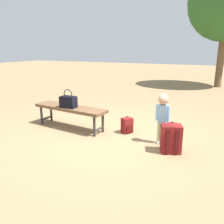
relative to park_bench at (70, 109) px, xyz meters
name	(u,v)px	position (x,y,z in m)	size (l,w,h in m)	color
ground_plane	(108,136)	(0.89, -0.07, -0.39)	(40.00, 40.00, 0.00)	#8C704C
park_bench	(70,109)	(0.00, 0.00, 0.00)	(1.63, 0.57, 0.45)	brown
handbag	(68,101)	(0.02, -0.08, 0.18)	(0.32, 0.18, 0.37)	black
child_standing	(163,111)	(1.89, -0.01, 0.19)	(0.24, 0.18, 0.88)	#CCCC8C
backpack_large	(171,137)	(2.10, -0.29, -0.14)	(0.37, 0.33, 0.52)	maroon
backpack_small	(127,124)	(1.15, 0.23, -0.22)	(0.23, 0.25, 0.34)	maroon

